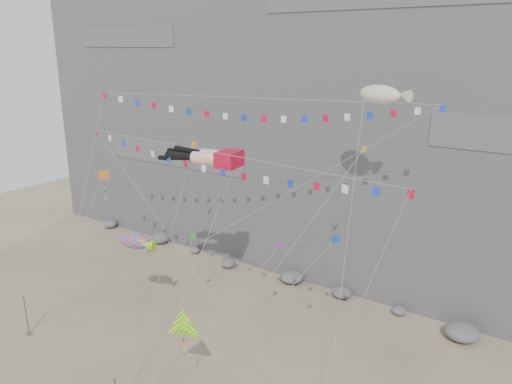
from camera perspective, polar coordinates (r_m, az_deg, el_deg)
ground at (r=43.82m, az=-8.01°, el=-18.35°), size 120.00×120.00×0.00m
cliff at (r=63.20m, az=11.84°, el=16.13°), size 80.00×28.00×50.00m
talus_boulders at (r=55.35m, az=4.10°, el=-9.69°), size 60.00×3.00×1.20m
anchor_pole_left at (r=49.83m, az=-24.77°, el=-12.67°), size 0.12×0.12×3.86m
legs_kite at (r=41.53m, az=-5.54°, el=4.02°), size 8.10×14.02×20.49m
flag_banner_upper at (r=41.79m, az=-0.29°, el=10.66°), size 28.96×14.79×27.60m
flag_banner_lower at (r=38.47m, az=-4.97°, el=4.55°), size 31.83×6.32×20.78m
harlequin_kite at (r=46.32m, az=-17.07°, el=1.78°), size 5.62×5.60×15.26m
fish_windsock at (r=45.71m, az=-13.63°, el=-5.53°), size 10.19×8.16×13.31m
delta_kite at (r=34.70m, az=-8.38°, el=-15.12°), size 3.62×4.61×8.77m
blimp_windsock at (r=40.08m, az=13.93°, el=10.71°), size 5.20×14.39×25.05m
small_kite_a at (r=46.74m, az=-7.22°, el=4.98°), size 5.51×14.11×21.48m
small_kite_b at (r=38.63m, az=2.54°, el=-6.31°), size 5.24×10.43×14.77m
small_kite_c at (r=42.95m, az=-7.28°, el=-5.34°), size 1.96×10.42×13.48m
small_kite_d at (r=37.57m, az=11.68°, el=4.07°), size 7.91×14.83×23.70m
small_kite_e at (r=32.70m, az=8.75°, el=-5.74°), size 9.30×7.20×16.80m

